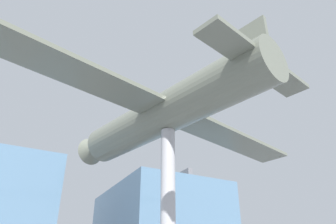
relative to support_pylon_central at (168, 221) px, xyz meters
name	(u,v)px	position (x,y,z in m)	size (l,w,h in m)	color
support_pylon_central	(168,221)	(0.00, 0.00, 0.00)	(0.59, 0.59, 7.54)	#B7B7BC
suspended_airplane	(164,114)	(-0.07, 0.27, 4.70)	(17.45, 12.56, 2.90)	slate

